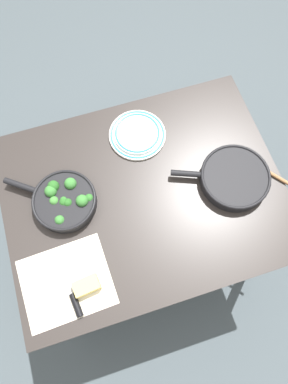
{
  "coord_description": "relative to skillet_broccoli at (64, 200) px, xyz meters",
  "views": [
    {
      "loc": [
        0.14,
        0.45,
        2.04
      ],
      "look_at": [
        0.0,
        0.0,
        0.76
      ],
      "focal_mm": 32.0,
      "sensor_mm": 36.0,
      "label": 1
    }
  ],
  "objects": [
    {
      "name": "ground_plane",
      "position": [
        -0.31,
        0.06,
        -0.78
      ],
      "size": [
        14.0,
        14.0,
        0.0
      ],
      "primitive_type": "plane",
      "color": "#424C51"
    },
    {
      "name": "dining_table_red",
      "position": [
        -0.31,
        0.06,
        -0.12
      ],
      "size": [
        1.12,
        0.87,
        0.74
      ],
      "color": "#2D2826",
      "rests_on": "ground_plane"
    },
    {
      "name": "grater_knife",
      "position": [
        0.05,
        0.35,
        -0.02
      ],
      "size": [
        0.05,
        0.23,
        0.02
      ],
      "rotation": [
        0.0,
        0.0,
        4.84
      ],
      "color": "silver",
      "rests_on": "dining_table_red"
    },
    {
      "name": "cheese_block",
      "position": [
        -0.0,
        0.34,
        -0.01
      ],
      "size": [
        0.1,
        0.07,
        0.05
      ],
      "color": "#EACC66",
      "rests_on": "dining_table_red"
    },
    {
      "name": "dinner_plate_stack",
      "position": [
        -0.36,
        -0.21,
        -0.02
      ],
      "size": [
        0.24,
        0.24,
        0.03
      ],
      "color": "silver",
      "rests_on": "dining_table_red"
    },
    {
      "name": "skillet_eggs",
      "position": [
        -0.67,
        0.11,
        -0.0
      ],
      "size": [
        0.38,
        0.28,
        0.05
      ],
      "rotation": [
        0.0,
        0.0,
        5.9
      ],
      "color": "black",
      "rests_on": "dining_table_red"
    },
    {
      "name": "wooden_spoon",
      "position": [
        -0.83,
        0.14,
        -0.02
      ],
      "size": [
        0.27,
        0.33,
        0.02
      ],
      "rotation": [
        0.0,
        0.0,
        5.38
      ],
      "color": "#996B42",
      "rests_on": "dining_table_red"
    },
    {
      "name": "parchment_sheet",
      "position": [
        0.07,
        0.3,
        -0.03
      ],
      "size": [
        0.33,
        0.29,
        0.0
      ],
      "color": "silver",
      "rests_on": "dining_table_red"
    },
    {
      "name": "skillet_broccoli",
      "position": [
        0.0,
        0.0,
        0.0
      ],
      "size": [
        0.34,
        0.29,
        0.08
      ],
      "rotation": [
        0.0,
        0.0,
        5.64
      ],
      "color": "black",
      "rests_on": "dining_table_red"
    }
  ]
}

